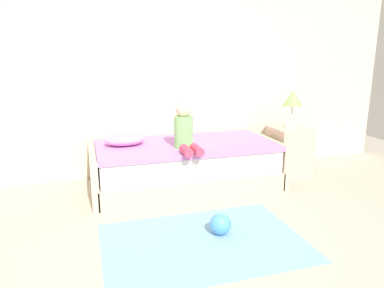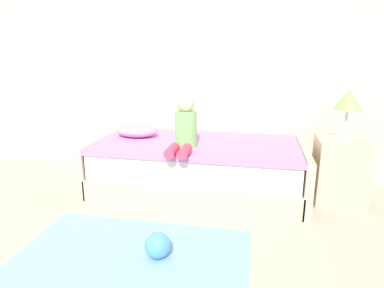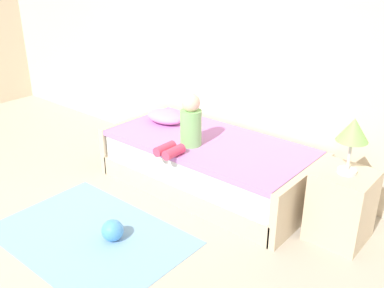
% 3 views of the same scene
% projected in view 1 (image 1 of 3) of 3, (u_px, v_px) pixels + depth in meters
% --- Properties ---
extents(wall_rear, '(7.20, 0.10, 2.90)m').
position_uv_depth(wall_rear, '(123.00, 57.00, 4.16)').
color(wall_rear, beige).
rests_on(wall_rear, ground).
extents(bed, '(2.11, 1.00, 0.50)m').
position_uv_depth(bed, '(186.00, 165.00, 4.06)').
color(bed, beige).
rests_on(bed, ground).
extents(nightstand, '(0.44, 0.44, 0.60)m').
position_uv_depth(nightstand, '(289.00, 151.00, 4.44)').
color(nightstand, beige).
rests_on(nightstand, ground).
extents(table_lamp, '(0.24, 0.24, 0.45)m').
position_uv_depth(table_lamp, '(293.00, 100.00, 4.28)').
color(table_lamp, silver).
rests_on(table_lamp, nightstand).
extents(child_figure, '(0.20, 0.51, 0.50)m').
position_uv_depth(child_figure, '(185.00, 130.00, 3.72)').
color(child_figure, '#7FC672').
rests_on(child_figure, bed).
extents(pillow, '(0.44, 0.30, 0.13)m').
position_uv_depth(pillow, '(125.00, 140.00, 3.89)').
color(pillow, '#EA8CC6').
rests_on(pillow, bed).
extents(toy_ball, '(0.18, 0.18, 0.18)m').
position_uv_depth(toy_ball, '(220.00, 224.00, 2.96)').
color(toy_ball, '#4C99E5').
rests_on(toy_ball, ground).
extents(area_rug, '(1.60, 1.10, 0.01)m').
position_uv_depth(area_rug, '(203.00, 242.00, 2.85)').
color(area_rug, '#7AA8CC').
rests_on(area_rug, ground).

